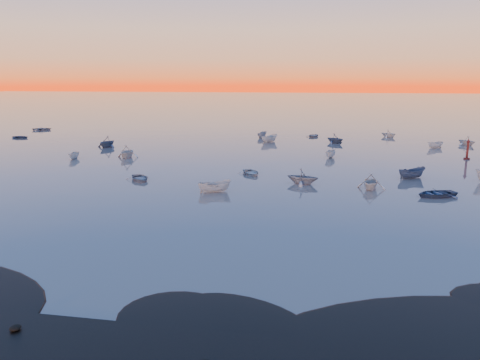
# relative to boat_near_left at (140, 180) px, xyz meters

# --- Properties ---
(ground) EXTENTS (600.00, 600.00, 0.00)m
(ground) POSITION_rel_boat_near_left_xyz_m (11.90, 70.64, 0.00)
(ground) COLOR #675E56
(ground) RESTS_ON ground
(mud_lobes) EXTENTS (140.00, 6.00, 0.07)m
(mud_lobes) POSITION_rel_boat_near_left_xyz_m (11.90, -30.36, 0.01)
(mud_lobes) COLOR black
(mud_lobes) RESTS_ON ground
(moored_fleet) EXTENTS (124.00, 58.00, 1.20)m
(moored_fleet) POSITION_rel_boat_near_left_xyz_m (11.90, 23.64, 0.00)
(moored_fleet) COLOR silver
(moored_fleet) RESTS_ON ground
(boat_near_left) EXTENTS (4.09, 3.58, 0.97)m
(boat_near_left) POSITION_rel_boat_near_left_xyz_m (0.00, 0.00, 0.00)
(boat_near_left) COLOR gray
(boat_near_left) RESTS_ON ground
(boat_near_center) EXTENTS (2.98, 3.99, 1.27)m
(boat_near_center) POSITION_rel_boat_near_left_xyz_m (10.38, -4.27, 0.00)
(boat_near_center) COLOR silver
(boat_near_center) RESTS_ON ground
(channel_marker) EXTENTS (0.91, 0.91, 3.24)m
(channel_marker) POSITION_rel_boat_near_left_xyz_m (43.71, 23.30, 1.28)
(channel_marker) COLOR #4C1310
(channel_marker) RESTS_ON ground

